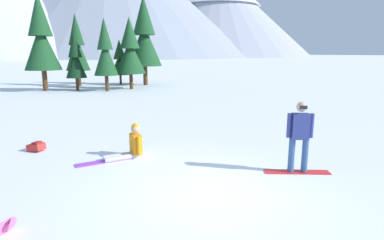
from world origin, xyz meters
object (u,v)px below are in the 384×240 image
at_px(pine_tree_leaning, 77,47).
at_px(pine_tree_young, 120,60).
at_px(snowboarder_foreground, 300,136).
at_px(pine_tree_short, 144,37).
at_px(pine_tree_tall, 130,50).
at_px(pine_tree_slender, 75,59).
at_px(pine_tree_broad, 41,38).
at_px(pine_tree_twin, 105,52).
at_px(backpack_red, 36,147).
at_px(snowboarder_midground, 130,146).

distance_m(pine_tree_leaning, pine_tree_young, 3.79).
relative_size(snowboarder_foreground, pine_tree_leaning, 0.28).
height_order(pine_tree_short, pine_tree_tall, pine_tree_short).
xyz_separation_m(snowboarder_foreground, pine_tree_young, (3.09, 23.77, 1.29)).
bearing_deg(pine_tree_slender, pine_tree_broad, 157.24).
relative_size(pine_tree_twin, pine_tree_leaning, 0.88).
bearing_deg(pine_tree_tall, backpack_red, -118.92).
relative_size(pine_tree_slender, pine_tree_tall, 0.79).
distance_m(snowboarder_foreground, snowboarder_midground, 4.47).
bearing_deg(pine_tree_leaning, pine_tree_young, -7.25).
bearing_deg(pine_tree_tall, pine_tree_leaning, 124.71).
relative_size(snowboarder_foreground, pine_tree_young, 0.43).
relative_size(pine_tree_twin, pine_tree_slender, 1.22).
distance_m(pine_tree_short, pine_tree_twin, 5.44).
xyz_separation_m(pine_tree_short, pine_tree_broad, (-8.39, -0.48, -0.31)).
distance_m(pine_tree_twin, pine_tree_slender, 2.54).
bearing_deg(pine_tree_short, pine_tree_leaning, 159.28).
bearing_deg(pine_tree_tall, pine_tree_slender, 164.00).
relative_size(pine_tree_short, pine_tree_young, 1.92).
xyz_separation_m(snowboarder_midground, pine_tree_twin, (3.74, 16.05, 2.62)).
height_order(pine_tree_twin, pine_tree_tall, pine_tree_tall).
relative_size(pine_tree_broad, pine_tree_slender, 1.62).
distance_m(backpack_red, pine_tree_leaning, 20.01).
xyz_separation_m(pine_tree_leaning, pine_tree_tall, (3.17, -4.58, -0.28)).
xyz_separation_m(pine_tree_short, pine_tree_tall, (-2.23, -2.53, -1.16)).
bearing_deg(pine_tree_leaning, snowboarder_foreground, -88.83).
height_order(snowboarder_foreground, pine_tree_leaning, pine_tree_leaning).
distance_m(snowboarder_midground, pine_tree_tall, 17.76).
height_order(snowboarder_foreground, pine_tree_tall, pine_tree_tall).
distance_m(snowboarder_midground, pine_tree_broad, 18.94).
xyz_separation_m(snowboarder_midground, backpack_red, (-2.21, 1.98, -0.19)).
height_order(pine_tree_short, pine_tree_leaning, pine_tree_short).
distance_m(pine_tree_twin, pine_tree_young, 5.31).
bearing_deg(pine_tree_short, pine_tree_young, 138.81).
relative_size(pine_tree_broad, pine_tree_tall, 1.28).
xyz_separation_m(pine_tree_short, pine_tree_twin, (-4.33, -3.03, -1.27)).
xyz_separation_m(pine_tree_broad, pine_tree_slender, (2.18, -0.92, -1.50)).
bearing_deg(backpack_red, pine_tree_short, 58.98).
relative_size(snowboarder_midground, pine_tree_slender, 0.40).
bearing_deg(pine_tree_short, snowboarder_foreground, -102.48).
xyz_separation_m(pine_tree_twin, pine_tree_tall, (2.10, 0.49, 0.11)).
xyz_separation_m(backpack_red, pine_tree_twin, (5.95, 14.07, 2.82)).
xyz_separation_m(snowboarder_foreground, pine_tree_twin, (0.57, 19.15, 2.03)).
relative_size(pine_tree_short, pine_tree_broad, 1.08).
bearing_deg(pine_tree_young, pine_tree_short, -41.19).
bearing_deg(snowboarder_foreground, snowboarder_midground, 135.55).
xyz_separation_m(snowboarder_foreground, pine_tree_leaning, (-0.50, 24.22, 2.42)).
relative_size(snowboarder_midground, backpack_red, 3.20).
bearing_deg(pine_tree_young, snowboarder_foreground, -97.42).
bearing_deg(backpack_red, pine_tree_young, 65.62).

